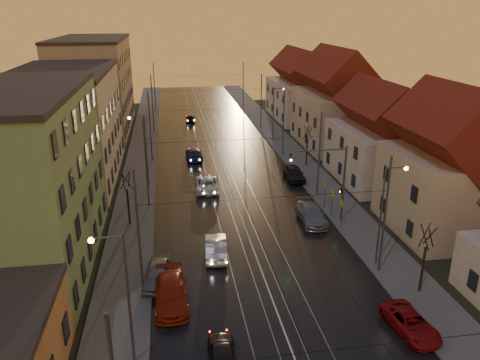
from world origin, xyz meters
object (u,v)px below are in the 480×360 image
street_lamp_3 (275,109)px  parked_left_3 (158,274)px  driving_car_2 (207,184)px  traffic_light_mast (334,174)px  parked_right_1 (311,214)px  driving_car_0 (222,354)px  parked_right_0 (410,323)px  street_lamp_1 (386,206)px  street_lamp_0 (121,288)px  parked_left_2 (171,293)px  driving_car_3 (194,154)px  driving_car_4 (190,118)px  parked_right_2 (294,173)px  driving_car_1 (216,247)px  street_lamp_2 (143,143)px

street_lamp_3 → parked_left_3: street_lamp_3 is taller
parked_left_3 → driving_car_2: bearing=81.3°
traffic_light_mast → parked_right_1: 4.23m
driving_car_0 → parked_left_3: bearing=-64.7°
driving_car_2 → parked_right_0: driving_car_2 is taller
street_lamp_3 → street_lamp_1: bearing=-90.0°
street_lamp_1 → parked_right_1: street_lamp_1 is taller
street_lamp_0 → parked_left_2: size_ratio=1.48×
street_lamp_3 → driving_car_3: size_ratio=1.58×
street_lamp_1 → driving_car_4: bearing=102.9°
driving_car_4 → parked_right_2: parked_right_2 is taller
parked_right_1 → driving_car_1: bearing=-149.1°
street_lamp_0 → parked_left_2: 7.16m
street_lamp_1 → parked_right_2: bearing=94.4°
driving_car_2 → driving_car_4: 33.05m
street_lamp_3 → driving_car_1: bearing=-110.4°
parked_right_1 → driving_car_3: bearing=116.9°
street_lamp_1 → street_lamp_3: size_ratio=1.00×
driving_car_4 → driving_car_3: bearing=91.1°
traffic_light_mast → driving_car_0: traffic_light_mast is taller
street_lamp_3 → traffic_light_mast: size_ratio=1.11×
street_lamp_2 → parked_right_0: size_ratio=1.83×
driving_car_3 → parked_right_0: (10.73, -36.80, -0.12)m
driving_car_0 → parked_left_2: 6.69m
street_lamp_1 → driving_car_3: bearing=113.0°
traffic_light_mast → driving_car_1: size_ratio=1.54×
driving_car_0 → driving_car_1: size_ratio=0.82×
traffic_light_mast → parked_right_2: (-0.39, 11.37, -3.81)m
parked_right_0 → parked_right_2: (0.09, 27.14, 0.18)m
driving_car_3 → driving_car_4: (0.71, 21.77, -0.08)m
street_lamp_0 → driving_car_4: size_ratio=2.09×
driving_car_2 → driving_car_4: size_ratio=1.38×
driving_car_1 → parked_right_1: (9.34, 5.07, -0.00)m
driving_car_3 → street_lamp_3: bearing=-150.9°
parked_left_3 → parked_right_2: bearing=59.1°
street_lamp_3 → parked_right_1: 28.17m
parked_right_2 → parked_left_2: bearing=-122.7°
driving_car_3 → parked_right_2: bearing=137.9°
driving_car_4 → driving_car_0: bearing=91.5°
parked_left_2 → parked_right_1: (12.95, 10.93, -0.02)m
driving_car_1 → parked_left_3: driving_car_1 is taller
driving_car_1 → driving_car_4: bearing=-85.9°
traffic_light_mast → parked_left_2: 18.55m
traffic_light_mast → driving_car_4: (-10.50, 42.80, -3.95)m
street_lamp_3 → parked_right_1: size_ratio=1.52×
street_lamp_1 → driving_car_3: 31.81m
driving_car_0 → parked_left_3: size_ratio=0.86×
driving_car_3 → street_lamp_1: bearing=112.7°
driving_car_3 → driving_car_4: 21.78m
street_lamp_1 → street_lamp_2: bearing=132.3°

